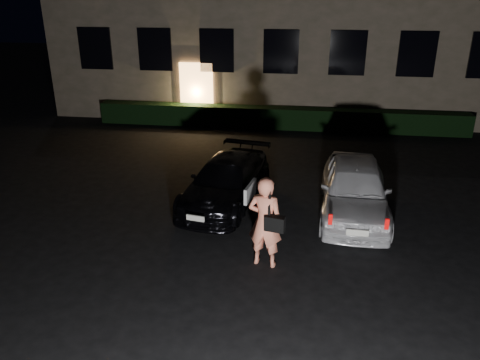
# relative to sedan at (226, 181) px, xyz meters

# --- Properties ---
(ground) EXTENTS (80.00, 80.00, 0.00)m
(ground) POSITION_rel_sedan_xyz_m (0.85, -3.04, -0.59)
(ground) COLOR black
(ground) RESTS_ON ground
(hedge) EXTENTS (15.00, 0.70, 0.85)m
(hedge) POSITION_rel_sedan_xyz_m (0.85, 7.46, -0.16)
(hedge) COLOR black
(hedge) RESTS_ON ground
(sedan) EXTENTS (2.28, 4.27, 1.18)m
(sedan) POSITION_rel_sedan_xyz_m (0.00, 0.00, 0.00)
(sedan) COLOR black
(sedan) RESTS_ON ground
(hatch) EXTENTS (1.81, 4.15, 1.39)m
(hatch) POSITION_rel_sedan_xyz_m (3.30, -0.26, 0.11)
(hatch) COLOR silver
(hatch) RESTS_ON ground
(man) EXTENTS (0.81, 0.60, 1.94)m
(man) POSITION_rel_sedan_xyz_m (1.32, -2.92, 0.39)
(man) COLOR #FF8D6C
(man) RESTS_ON ground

